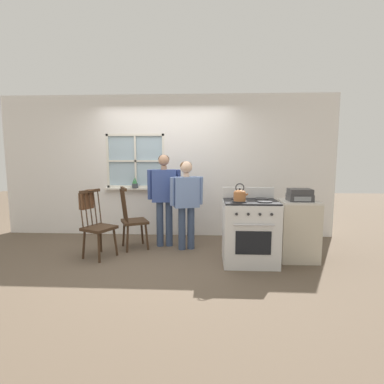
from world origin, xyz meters
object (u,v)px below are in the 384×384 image
(handbag, at_px, (86,200))
(side_counter, at_px, (298,230))
(chair_near_wall, at_px, (133,221))
(stove, at_px, (250,231))
(kettle, at_px, (240,195))
(potted_plant, at_px, (135,184))
(stereo, at_px, (300,195))
(chair_by_window, at_px, (98,228))
(person_elderly_left, at_px, (164,192))
(person_teen_center, at_px, (186,197))

(handbag, distance_m, side_counter, 3.27)
(chair_near_wall, distance_m, stove, 1.96)
(handbag, bearing_deg, kettle, -9.00)
(potted_plant, bearing_deg, stereo, -24.34)
(stove, bearing_deg, stereo, 11.98)
(potted_plant, xyz_separation_m, side_counter, (2.75, -1.23, -0.56))
(chair_by_window, xyz_separation_m, stove, (2.30, -0.13, 0.01))
(chair_by_window, height_order, side_counter, chair_by_window)
(handbag, bearing_deg, side_counter, -1.07)
(chair_near_wall, relative_size, stove, 0.96)
(stove, distance_m, potted_plant, 2.52)
(person_elderly_left, distance_m, handbag, 1.26)
(person_teen_center, bearing_deg, stereo, -31.25)
(side_counter, bearing_deg, chair_near_wall, 170.90)
(chair_near_wall, relative_size, side_counter, 1.16)
(kettle, bearing_deg, person_teen_center, 137.73)
(chair_by_window, relative_size, handbag, 3.40)
(chair_by_window, distance_m, stereo, 3.08)
(stove, xyz_separation_m, stereo, (0.74, 0.16, 0.51))
(kettle, relative_size, handbag, 0.80)
(kettle, xyz_separation_m, side_counter, (0.91, 0.31, -0.57))
(stereo, bearing_deg, handbag, 178.56)
(handbag, bearing_deg, potted_plant, 67.33)
(kettle, distance_m, side_counter, 1.12)
(person_teen_center, bearing_deg, stove, -48.36)
(stove, xyz_separation_m, side_counter, (0.74, 0.18, -0.02))
(chair_near_wall, relative_size, kettle, 4.23)
(chair_near_wall, xyz_separation_m, person_elderly_left, (0.51, 0.15, 0.48))
(side_counter, distance_m, stereo, 0.54)
(chair_by_window, bearing_deg, stereo, -63.02)
(chair_near_wall, bearing_deg, handbag, 93.36)
(stove, xyz_separation_m, potted_plant, (-2.02, 1.40, 0.54))
(person_elderly_left, bearing_deg, chair_by_window, -154.28)
(chair_near_wall, relative_size, stereo, 3.07)
(person_elderly_left, bearing_deg, potted_plant, 127.80)
(potted_plant, distance_m, stereo, 3.02)
(stove, height_order, kettle, kettle)
(chair_near_wall, bearing_deg, stove, -133.34)
(stove, bearing_deg, handbag, 174.58)
(kettle, bearing_deg, stereo, 17.55)
(potted_plant, bearing_deg, side_counter, -23.98)
(person_teen_center, bearing_deg, chair_by_window, -177.98)
(person_teen_center, bearing_deg, side_counter, -30.60)
(person_teen_center, relative_size, potted_plant, 6.66)
(chair_near_wall, distance_m, side_counter, 2.63)
(person_elderly_left, xyz_separation_m, person_teen_center, (0.39, -0.16, -0.06))
(kettle, bearing_deg, stove, 37.22)
(person_elderly_left, height_order, stereo, person_elderly_left)
(handbag, xyz_separation_m, stereo, (3.24, -0.08, 0.12))
(person_teen_center, height_order, kettle, person_teen_center)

